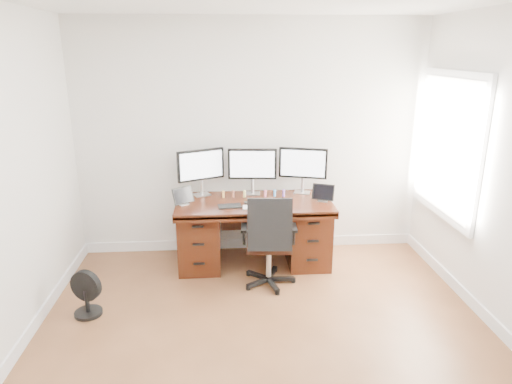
{
  "coord_description": "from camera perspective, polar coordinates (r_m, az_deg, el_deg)",
  "views": [
    {
      "loc": [
        -0.33,
        -2.93,
        2.34
      ],
      "look_at": [
        0.0,
        1.5,
        0.95
      ],
      "focal_mm": 32.0,
      "sensor_mm": 36.0,
      "label": 1
    }
  ],
  "objects": [
    {
      "name": "ground",
      "position": [
        3.77,
        1.8,
        -21.06
      ],
      "size": [
        4.5,
        4.5,
        0.0
      ],
      "primitive_type": "plane",
      "color": "brown",
      "rests_on": "ground"
    },
    {
      "name": "back_wall",
      "position": [
        5.29,
        -0.6,
        6.57
      ],
      "size": [
        4.0,
        0.1,
        2.7
      ],
      "primitive_type": "cube",
      "color": "white",
      "rests_on": "ground"
    },
    {
      "name": "desk",
      "position": [
        5.15,
        -0.27,
        -4.73
      ],
      "size": [
        1.7,
        0.8,
        0.75
      ],
      "color": "#3C180C",
      "rests_on": "ground"
    },
    {
      "name": "office_chair",
      "position": [
        4.7,
        1.62,
        -8.03
      ],
      "size": [
        0.58,
        0.56,
        0.99
      ],
      "rotation": [
        0.0,
        0.0,
        -0.06
      ],
      "color": "black",
      "rests_on": "ground"
    },
    {
      "name": "floor_fan",
      "position": [
        4.53,
        -20.46,
        -11.87
      ],
      "size": [
        0.3,
        0.25,
        0.43
      ],
      "rotation": [
        0.0,
        0.0,
        -0.37
      ],
      "color": "black",
      "rests_on": "ground"
    },
    {
      "name": "monitor_left",
      "position": [
        5.16,
        -6.9,
        3.18
      ],
      "size": [
        0.51,
        0.26,
        0.53
      ],
      "rotation": [
        0.0,
        0.0,
        0.43
      ],
      "color": "silver",
      "rests_on": "desk"
    },
    {
      "name": "monitor_center",
      "position": [
        5.17,
        -0.47,
        3.31
      ],
      "size": [
        0.55,
        0.15,
        0.53
      ],
      "rotation": [
        0.0,
        0.0,
        -0.08
      ],
      "color": "silver",
      "rests_on": "desk"
    },
    {
      "name": "monitor_right",
      "position": [
        5.23,
        5.89,
        3.41
      ],
      "size": [
        0.54,
        0.19,
        0.53
      ],
      "rotation": [
        0.0,
        0.0,
        -0.29
      ],
      "color": "silver",
      "rests_on": "desk"
    },
    {
      "name": "tablet_left",
      "position": [
        4.94,
        -9.11,
        -0.6
      ],
      "size": [
        0.23,
        0.2,
        0.19
      ],
      "rotation": [
        0.0,
        0.0,
        0.66
      ],
      "color": "silver",
      "rests_on": "desk"
    },
    {
      "name": "tablet_right",
      "position": [
        5.04,
        8.41,
        -0.21
      ],
      "size": [
        0.25,
        0.15,
        0.19
      ],
      "rotation": [
        0.0,
        0.0,
        -0.39
      ],
      "color": "silver",
      "rests_on": "desk"
    },
    {
      "name": "keyboard",
      "position": [
        4.79,
        0.07,
        -1.94
      ],
      "size": [
        0.29,
        0.14,
        0.01
      ],
      "primitive_type": "cube",
      "rotation": [
        0.0,
        0.0,
        -0.05
      ],
      "color": "white",
      "rests_on": "desk"
    },
    {
      "name": "trackpad",
      "position": [
        4.81,
        2.45,
        -1.88
      ],
      "size": [
        0.15,
        0.15,
        0.01
      ],
      "primitive_type": "cube",
      "rotation": [
        0.0,
        0.0,
        0.17
      ],
      "color": "#BABCC1",
      "rests_on": "desk"
    },
    {
      "name": "drawing_tablet",
      "position": [
        4.84,
        -3.29,
        -1.76
      ],
      "size": [
        0.26,
        0.18,
        0.01
      ],
      "primitive_type": "cube",
      "rotation": [
        0.0,
        0.0,
        0.11
      ],
      "color": "black",
      "rests_on": "desk"
    },
    {
      "name": "phone",
      "position": [
        4.95,
        -0.75,
        -1.29
      ],
      "size": [
        0.13,
        0.07,
        0.01
      ],
      "primitive_type": "cube",
      "rotation": [
        0.0,
        0.0,
        0.06
      ],
      "color": "black",
      "rests_on": "desk"
    },
    {
      "name": "figurine_orange",
      "position": [
        5.12,
        -4.1,
        -0.22
      ],
      "size": [
        0.03,
        0.03,
        0.08
      ],
      "color": "#EFB556",
      "rests_on": "desk"
    },
    {
      "name": "figurine_brown",
      "position": [
        5.12,
        -2.89,
        -0.19
      ],
      "size": [
        0.03,
        0.03,
        0.08
      ],
      "color": "#99553D",
      "rests_on": "desk"
    },
    {
      "name": "figurine_yellow",
      "position": [
        5.13,
        -1.45,
        -0.16
      ],
      "size": [
        0.03,
        0.03,
        0.08
      ],
      "color": "#E4DC75",
      "rests_on": "desk"
    },
    {
      "name": "figurine_pink",
      "position": [
        5.14,
        1.16,
        -0.1
      ],
      "size": [
        0.03,
        0.03,
        0.08
      ],
      "color": "pink",
      "rests_on": "desk"
    },
    {
      "name": "figurine_blue",
      "position": [
        5.15,
        2.34,
        -0.08
      ],
      "size": [
        0.03,
        0.03,
        0.08
      ],
      "color": "#4898E3",
      "rests_on": "desk"
    },
    {
      "name": "figurine_purple",
      "position": [
        5.16,
        3.47,
        -0.05
      ],
      "size": [
        0.03,
        0.03,
        0.08
      ],
      "color": "#8A56CB",
      "rests_on": "desk"
    }
  ]
}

